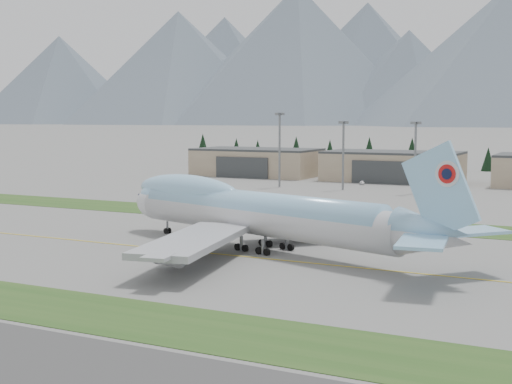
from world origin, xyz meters
The scene contains 11 objects.
ground centered at (0.00, 0.00, 0.00)m, with size 7000.00×7000.00×0.00m, color slate.
grass_strip_near centered at (0.00, -38.00, 0.00)m, with size 400.00×14.00×0.08m, color #274B1A.
grass_strip_far centered at (0.00, 45.00, 0.00)m, with size 400.00×18.00×0.08m, color #274B1A.
taxiway_line_main centered at (0.00, 0.00, 0.00)m, with size 400.00×0.40×0.02m, color yellow.
boeing_747_freighter centered at (0.63, 6.95, 6.53)m, with size 74.88×61.92×19.80m.
hangar_left centered at (-70.00, 149.90, 5.39)m, with size 48.00×26.60×10.80m.
hangar_center centered at (-15.00, 149.90, 5.39)m, with size 48.00×26.60×10.80m.
floodlight_masts centered at (24.41, 110.75, 16.10)m, with size 143.37×4.90×24.55m.
service_vehicle_a centered at (-20.63, 131.56, 0.00)m, with size 1.57×3.88×1.32m, color white.
service_vehicle_b centered at (10.03, 119.29, 0.00)m, with size 1.10×3.13×1.03m, color gold.
conifer_belt centered at (-0.13, 211.10, 6.96)m, with size 271.13×14.47×16.67m.
Camera 1 is at (55.00, -102.98, 22.87)m, focal length 50.00 mm.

